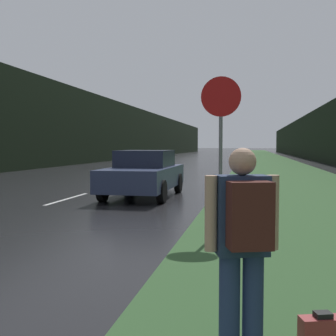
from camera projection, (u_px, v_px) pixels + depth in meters
name	position (u px, v px, depth m)	size (l,w,h in m)	color
grass_verge	(271.00, 164.00, 38.71)	(6.00, 240.00, 0.02)	#33562D
lane_stripe_c	(68.00, 199.00, 13.10)	(0.12, 3.00, 0.01)	silver
lane_stripe_d	(131.00, 181.00, 19.96)	(0.12, 3.00, 0.01)	silver
lane_stripe_e	(161.00, 172.00, 26.82)	(0.12, 3.00, 0.01)	silver
lane_stripe_f	(180.00, 166.00, 33.67)	(0.12, 3.00, 0.01)	silver
treeline_far_side	(119.00, 132.00, 51.77)	(2.00, 140.00, 6.73)	black
treeline_near_side	(322.00, 136.00, 47.20)	(2.00, 140.00, 5.60)	black
stop_sign	(221.00, 135.00, 7.96)	(0.76, 0.07, 2.96)	slate
hitchhiker_with_backpack	(243.00, 241.00, 3.14)	(0.55, 0.48, 1.64)	navy
car_passing_near	(144.00, 173.00, 13.68)	(1.99, 4.53, 1.50)	#2D3856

